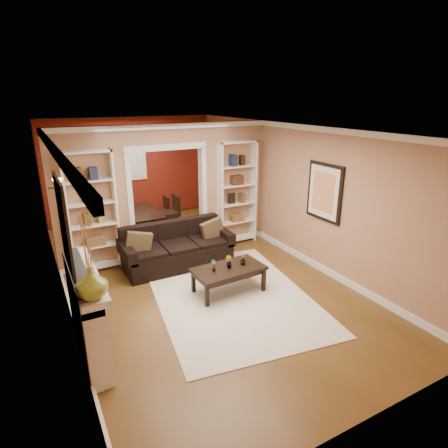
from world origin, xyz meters
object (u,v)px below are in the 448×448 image
coffee_table (229,280)px  bookshelf_left (92,213)px  dining_table (142,221)px  sofa (177,246)px  fireplace (89,313)px  bookshelf_right (237,193)px

coffee_table → bookshelf_left: bearing=129.3°
coffee_table → bookshelf_left: size_ratio=0.52×
dining_table → sofa: bearing=-179.1°
coffee_table → bookshelf_left: 2.84m
coffee_table → bookshelf_left: bookshelf_left is taller
coffee_table → fireplace: (-2.35, -0.55, 0.35)m
bookshelf_left → dining_table: bearing=50.8°
sofa → bookshelf_right: bearing=19.1°
bookshelf_left → bookshelf_right: (3.10, 0.00, 0.00)m
coffee_table → fireplace: bearing=-169.9°
bookshelf_right → fireplace: bearing=-145.2°
coffee_table → dining_table: dining_table is taller
bookshelf_left → bookshelf_right: bearing=0.0°
sofa → coffee_table: bearing=-74.9°
sofa → bookshelf_left: bearing=157.9°
sofa → bookshelf_left: 1.71m
bookshelf_left → sofa: bearing=-22.1°
bookshelf_right → dining_table: bearing=135.0°
coffee_table → bookshelf_right: bearing=53.8°
sofa → dining_table: size_ratio=1.46×
sofa → bookshelf_right: (1.67, 0.58, 0.73)m
bookshelf_right → dining_table: size_ratio=1.56×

